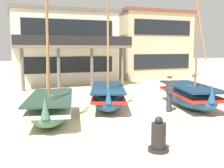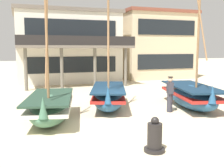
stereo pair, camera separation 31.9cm
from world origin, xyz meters
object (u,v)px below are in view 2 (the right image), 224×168
fishing_boat_centre_large (50,107)px  harbor_building_annex (151,45)px  fishing_boat_far_right (191,95)px  harbor_building_main (67,46)px  capstan_winch (155,138)px  fishing_boat_near_left (109,96)px  fisherman_by_hull (170,95)px

fishing_boat_centre_large → harbor_building_annex: (12.16, 14.71, 2.76)m
fishing_boat_far_right → harbor_building_main: bearing=106.3°
capstan_winch → harbor_building_main: harbor_building_main is taller
fishing_boat_near_left → fishing_boat_centre_large: bearing=-153.4°
harbor_building_annex → fishing_boat_centre_large: bearing=-129.6°
fishing_boat_near_left → harbor_building_annex: 16.28m
fisherman_by_hull → capstan_winch: fisherman_by_hull is taller
fishing_boat_centre_large → capstan_winch: 5.03m
fishing_boat_centre_large → harbor_building_annex: harbor_building_annex is taller
capstan_winch → harbor_building_annex: 21.60m
fishing_boat_far_right → capstan_winch: bearing=-134.2°
fishing_boat_far_right → harbor_building_annex: bearing=70.5°
fishing_boat_near_left → fishing_boat_centre_large: (-3.03, -1.51, -0.03)m
fishing_boat_far_right → harbor_building_annex: 15.51m
capstan_winch → harbor_building_main: bearing=88.1°
harbor_building_main → harbor_building_annex: harbor_building_annex is taller
harbor_building_main → harbor_building_annex: (9.07, 0.88, 0.18)m
capstan_winch → harbor_building_main: (0.61, 18.20, 2.76)m
fishing_boat_far_right → harbor_building_main: (-3.96, 13.50, 2.55)m
harbor_building_annex → capstan_winch: bearing=-116.9°
fishing_boat_near_left → capstan_winch: size_ratio=5.85×
fishing_boat_centre_large → capstan_winch: (2.49, -4.37, -0.18)m
fishing_boat_centre_large → capstan_winch: size_ratio=5.13×
fisherman_by_hull → fishing_boat_far_right: bearing=18.1°
fishing_boat_near_left → fishing_boat_far_right: bearing=-16.4°
fishing_boat_far_right → fishing_boat_near_left: bearing=163.6°
fisherman_by_hull → capstan_winch: bearing=-125.8°
fishing_boat_centre_large → fishing_boat_far_right: bearing=2.6°
harbor_building_annex → fisherman_by_hull: bearing=-114.1°
fishing_boat_near_left → fishing_boat_far_right: fishing_boat_far_right is taller
capstan_winch → harbor_building_annex: bearing=63.1°
fishing_boat_centre_large → fisherman_by_hull: size_ratio=3.15×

